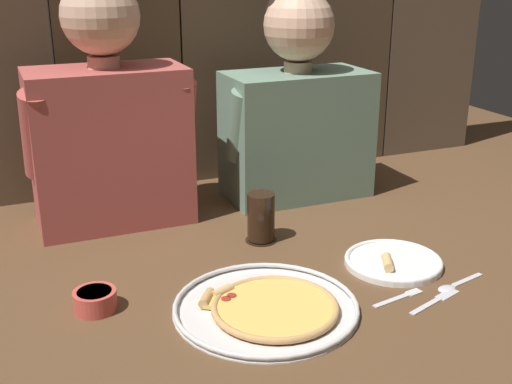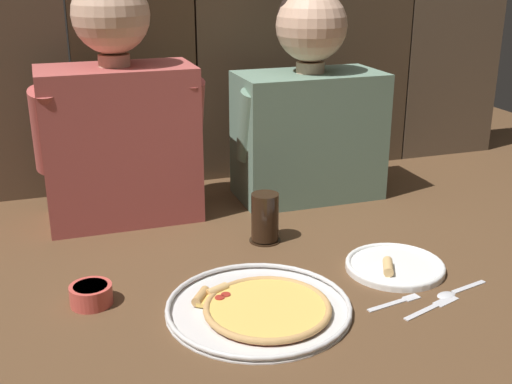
{
  "view_description": "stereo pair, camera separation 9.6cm",
  "coord_description": "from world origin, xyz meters",
  "views": [
    {
      "loc": [
        -0.55,
        -1.14,
        0.67
      ],
      "look_at": [
        -0.03,
        0.1,
        0.18
      ],
      "focal_mm": 45.36,
      "sensor_mm": 36.0,
      "label": 1
    },
    {
      "loc": [
        -0.46,
        -1.18,
        0.67
      ],
      "look_at": [
        -0.03,
        0.1,
        0.18
      ],
      "focal_mm": 45.36,
      "sensor_mm": 36.0,
      "label": 2
    }
  ],
  "objects": [
    {
      "name": "table_knife",
      "position": [
        0.25,
        -0.2,
        0.0
      ],
      "size": [
        0.15,
        0.07,
        0.01
      ],
      "color": "silver",
      "rests_on": "ground"
    },
    {
      "name": "diner_right",
      "position": [
        0.27,
        0.5,
        0.28
      ],
      "size": [
        0.45,
        0.22,
        0.6
      ],
      "color": "slate",
      "rests_on": "ground"
    },
    {
      "name": "drinking_glass",
      "position": [
        0.04,
        0.22,
        0.06
      ],
      "size": [
        0.08,
        0.08,
        0.13
      ],
      "color": "black",
      "rests_on": "ground"
    },
    {
      "name": "pizza_tray",
      "position": [
        -0.08,
        -0.1,
        0.01
      ],
      "size": [
        0.38,
        0.38,
        0.03
      ],
      "color": "silver",
      "rests_on": "ground"
    },
    {
      "name": "dipping_bowl",
      "position": [
        -0.4,
        0.04,
        0.02
      ],
      "size": [
        0.09,
        0.09,
        0.04
      ],
      "color": "#CC4C42",
      "rests_on": "ground"
    },
    {
      "name": "dinner_plate",
      "position": [
        0.27,
        -0.02,
        0.01
      ],
      "size": [
        0.23,
        0.23,
        0.03
      ],
      "color": "white",
      "rests_on": "ground"
    },
    {
      "name": "ground_plane",
      "position": [
        0.0,
        0.0,
        0.0
      ],
      "size": [
        3.2,
        3.2,
        0.0
      ],
      "primitive_type": "plane",
      "color": "brown"
    },
    {
      "name": "table_fork",
      "position": [
        0.19,
        -0.16,
        0.0
      ],
      "size": [
        0.13,
        0.04,
        0.01
      ],
      "color": "silver",
      "rests_on": "ground"
    },
    {
      "name": "diner_left",
      "position": [
        -0.27,
        0.5,
        0.3
      ],
      "size": [
        0.43,
        0.22,
        0.64
      ],
      "color": "#AD4C47",
      "rests_on": "ground"
    },
    {
      "name": "table_spoon",
      "position": [
        0.33,
        -0.16,
        0.0
      ],
      "size": [
        0.14,
        0.05,
        0.01
      ],
      "color": "silver",
      "rests_on": "ground"
    }
  ]
}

